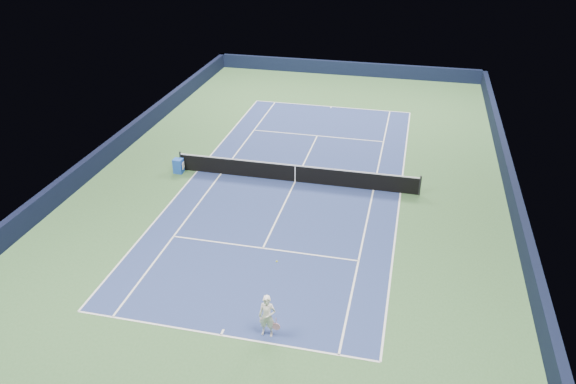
# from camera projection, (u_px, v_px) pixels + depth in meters

# --- Properties ---
(ground) EXTENTS (40.00, 40.00, 0.00)m
(ground) POSITION_uv_depth(u_px,v_px,m) (295.00, 182.00, 29.56)
(ground) COLOR #355C32
(ground) RESTS_ON ground
(wall_far) EXTENTS (22.00, 0.35, 1.10)m
(wall_far) POSITION_uv_depth(u_px,v_px,m) (347.00, 68.00, 46.28)
(wall_far) COLOR black
(wall_far) RESTS_ON ground
(wall_right) EXTENTS (0.35, 40.00, 1.10)m
(wall_right) POSITION_uv_depth(u_px,v_px,m) (513.00, 195.00, 27.14)
(wall_right) COLOR black
(wall_right) RESTS_ON ground
(wall_left) EXTENTS (0.35, 40.00, 1.10)m
(wall_left) POSITION_uv_depth(u_px,v_px,m) (107.00, 153.00, 31.46)
(wall_left) COLOR black
(wall_left) RESTS_ON ground
(court_surface) EXTENTS (10.97, 23.77, 0.01)m
(court_surface) POSITION_uv_depth(u_px,v_px,m) (295.00, 182.00, 29.56)
(court_surface) COLOR navy
(court_surface) RESTS_ON ground
(baseline_far) EXTENTS (10.97, 0.08, 0.00)m
(baseline_far) POSITION_uv_depth(u_px,v_px,m) (331.00, 107.00, 39.74)
(baseline_far) COLOR white
(baseline_far) RESTS_ON ground
(baseline_near) EXTENTS (10.97, 0.08, 0.00)m
(baseline_near) POSITION_uv_depth(u_px,v_px,m) (221.00, 335.00, 19.38)
(baseline_near) COLOR white
(baseline_near) RESTS_ON ground
(sideline_doubles_right) EXTENTS (0.08, 23.77, 0.00)m
(sideline_doubles_right) POSITION_uv_depth(u_px,v_px,m) (400.00, 193.00, 28.46)
(sideline_doubles_right) COLOR white
(sideline_doubles_right) RESTS_ON ground
(sideline_doubles_left) EXTENTS (0.08, 23.77, 0.00)m
(sideline_doubles_left) POSITION_uv_depth(u_px,v_px,m) (197.00, 171.00, 30.65)
(sideline_doubles_left) COLOR white
(sideline_doubles_left) RESTS_ON ground
(sideline_singles_right) EXTENTS (0.08, 23.77, 0.00)m
(sideline_singles_right) POSITION_uv_depth(u_px,v_px,m) (373.00, 190.00, 28.73)
(sideline_singles_right) COLOR white
(sideline_singles_right) RESTS_ON ground
(sideline_singles_left) EXTENTS (0.08, 23.77, 0.00)m
(sideline_singles_left) POSITION_uv_depth(u_px,v_px,m) (221.00, 174.00, 30.38)
(sideline_singles_left) COLOR white
(sideline_singles_left) RESTS_ON ground
(service_line_far) EXTENTS (8.23, 0.08, 0.00)m
(service_line_far) POSITION_uv_depth(u_px,v_px,m) (317.00, 136.00, 35.04)
(service_line_far) COLOR white
(service_line_far) RESTS_ON ground
(service_line_near) EXTENTS (8.23, 0.08, 0.00)m
(service_line_near) POSITION_uv_depth(u_px,v_px,m) (263.00, 248.00, 24.08)
(service_line_near) COLOR white
(service_line_near) RESTS_ON ground
(center_service_line) EXTENTS (0.08, 12.80, 0.00)m
(center_service_line) POSITION_uv_depth(u_px,v_px,m) (295.00, 182.00, 29.56)
(center_service_line) COLOR white
(center_service_line) RESTS_ON ground
(center_mark_far) EXTENTS (0.08, 0.30, 0.00)m
(center_mark_far) POSITION_uv_depth(u_px,v_px,m) (331.00, 107.00, 39.61)
(center_mark_far) COLOR white
(center_mark_far) RESTS_ON ground
(center_mark_near) EXTENTS (0.08, 0.30, 0.00)m
(center_mark_near) POSITION_uv_depth(u_px,v_px,m) (222.00, 332.00, 19.51)
(center_mark_near) COLOR white
(center_mark_near) RESTS_ON ground
(tennis_net) EXTENTS (12.90, 0.10, 1.07)m
(tennis_net) POSITION_uv_depth(u_px,v_px,m) (295.00, 173.00, 29.32)
(tennis_net) COLOR black
(tennis_net) RESTS_ON ground
(sponsor_cube) EXTENTS (0.57, 0.45, 0.80)m
(sponsor_cube) POSITION_uv_depth(u_px,v_px,m) (178.00, 166.00, 30.34)
(sponsor_cube) COLOR blue
(sponsor_cube) RESTS_ON ground
(tennis_player) EXTENTS (0.76, 1.23, 2.43)m
(tennis_player) POSITION_uv_depth(u_px,v_px,m) (267.00, 316.00, 19.04)
(tennis_player) COLOR white
(tennis_player) RESTS_ON ground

